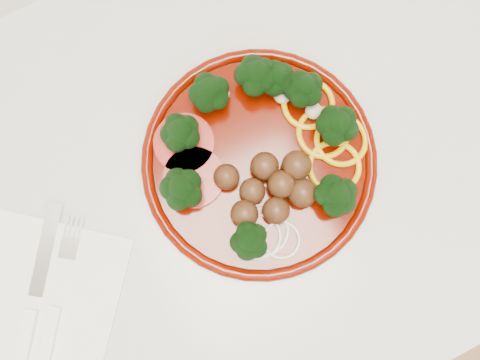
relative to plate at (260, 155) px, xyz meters
name	(u,v)px	position (x,y,z in m)	size (l,w,h in m)	color
counter	(166,243)	(-0.19, 0.00, -0.47)	(2.40, 0.60, 0.90)	beige
plate	(260,155)	(0.00, 0.00, 0.00)	(0.27, 0.27, 0.06)	#4C0900
napkin	(45,295)	(-0.29, -0.03, -0.02)	(0.17, 0.17, 0.00)	white
knife	(31,315)	(-0.31, -0.04, -0.01)	(0.13, 0.17, 0.01)	silver
fork	(53,321)	(-0.29, -0.06, -0.01)	(0.12, 0.15, 0.01)	white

